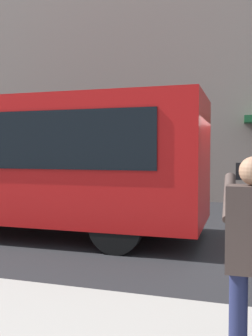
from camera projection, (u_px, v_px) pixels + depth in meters
The scene contains 3 objects.
ground_plane at pixel (180, 241), 7.96m from camera, with size 60.00×60.00×0.00m, color #232326.
building_facade_far at pixel (209, 42), 14.18m from camera, with size 28.00×1.55×12.00m.
red_bus at pixel (8, 160), 8.80m from camera, with size 9.05×2.54×3.08m.
Camera 1 is at (-1.23, 7.87, 1.89)m, focal length 40.41 mm.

